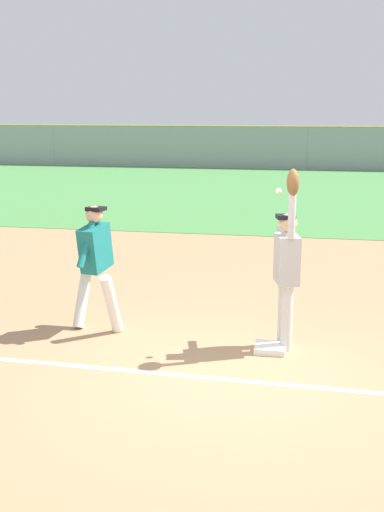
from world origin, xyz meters
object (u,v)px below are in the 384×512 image
(first_base, at_px, (270,348))
(parked_car_silver, at_px, (357,152))
(fielder, at_px, (287,262))
(baseball, at_px, (279,191))
(runner, at_px, (96,259))
(parked_car_white, at_px, (268,151))
(parked_car_red, at_px, (192,149))

(first_base, height_order, parked_car_silver, parked_car_silver)
(fielder, relative_size, baseball, 30.81)
(runner, distance_m, parked_car_white, 29.61)
(parked_car_white, relative_size, parked_car_silver, 1.01)
(fielder, bearing_deg, parked_car_white, -98.70)
(first_base, distance_m, baseball, 1.96)
(runner, height_order, parked_car_silver, runner)
(baseball, bearing_deg, first_base, -100.10)
(fielder, relative_size, parked_car_silver, 0.51)
(baseball, bearing_deg, parked_car_white, 95.28)
(fielder, xyz_separation_m, runner, (-2.55, 0.19, -0.12))
(fielder, height_order, baseball, fielder)
(first_base, relative_size, parked_car_white, 0.08)
(fielder, height_order, parked_car_silver, fielder)
(fielder, distance_m, runner, 2.56)
(runner, relative_size, parked_car_silver, 0.38)
(fielder, bearing_deg, runner, -18.58)
(parked_car_silver, bearing_deg, parked_car_white, -178.11)
(runner, bearing_deg, baseball, 8.95)
(first_base, relative_size, baseball, 5.14)
(runner, height_order, parked_car_red, runner)
(first_base, bearing_deg, fielder, 43.53)
(first_base, distance_m, runner, 2.59)
(fielder, relative_size, parked_car_red, 0.50)
(first_base, bearing_deg, baseball, 79.90)
(first_base, xyz_separation_m, parked_car_white, (-2.72, 29.96, 0.63))
(runner, relative_size, parked_car_white, 0.38)
(baseball, relative_size, parked_car_silver, 0.02)
(parked_car_red, bearing_deg, runner, -76.59)
(baseball, bearing_deg, parked_car_silver, 85.94)
(parked_car_white, bearing_deg, baseball, -89.79)
(runner, height_order, baseball, baseball)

